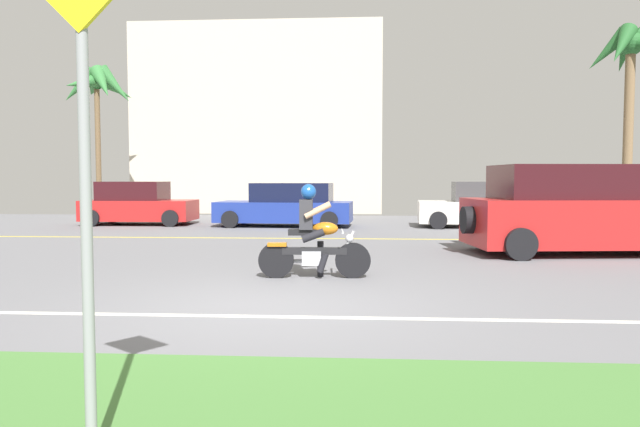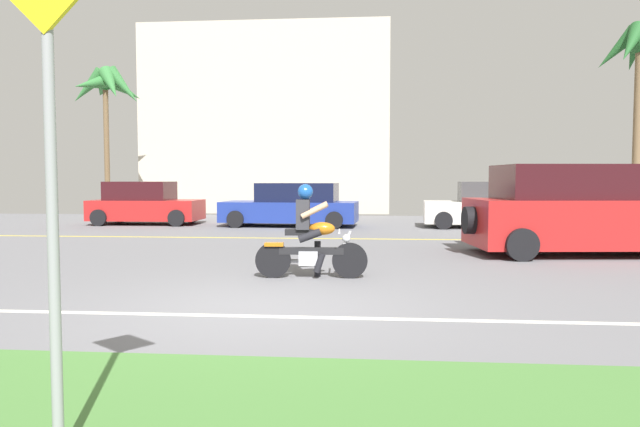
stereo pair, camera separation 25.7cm
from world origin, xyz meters
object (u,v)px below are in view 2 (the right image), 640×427
parked_car_1 (292,206)px  parked_car_2 (492,206)px  motorcyclist (310,238)px  street_sign (50,143)px  suv_nearby (583,211)px  parked_car_0 (145,204)px  palm_tree_0 (107,90)px

parked_car_1 → parked_car_2: (6.57, -0.03, 0.02)m
motorcyclist → street_sign: (-0.72, -6.25, 1.14)m
suv_nearby → street_sign: 11.45m
motorcyclist → parked_car_0: (-6.91, 10.47, 0.06)m
motorcyclist → palm_tree_0: (-9.68, 13.59, 4.53)m
parked_car_1 → palm_tree_0: size_ratio=0.75×
parked_car_0 → palm_tree_0: 6.11m
palm_tree_0 → street_sign: size_ratio=2.08×
suv_nearby → parked_car_0: (-12.32, 7.08, -0.22)m
motorcyclist → parked_car_2: (4.92, 10.04, 0.07)m
parked_car_2 → street_sign: 17.27m
parked_car_0 → suv_nearby: bearing=-29.9°
parked_car_0 → parked_car_2: parked_car_2 is taller
suv_nearby → parked_car_2: bearing=94.2°
suv_nearby → parked_car_0: 14.20m
palm_tree_0 → street_sign: 22.04m
parked_car_1 → motorcyclist: bearing=-80.7°
suv_nearby → parked_car_1: (-7.05, 6.67, -0.23)m
motorcyclist → parked_car_2: 11.18m
motorcyclist → street_sign: bearing=-96.5°
suv_nearby → parked_car_1: size_ratio=1.08×
motorcyclist → palm_tree_0: bearing=125.5°
palm_tree_0 → parked_car_1: bearing=-23.7°
motorcyclist → street_sign: 6.40m
suv_nearby → motorcyclist: bearing=-147.9°
motorcyclist → parked_car_0: 12.54m
parked_car_1 → street_sign: 16.38m
parked_car_0 → palm_tree_0: palm_tree_0 is taller
motorcyclist → parked_car_1: size_ratio=0.39×
parked_car_2 → palm_tree_0: size_ratio=0.70×
parked_car_1 → parked_car_2: 6.57m
suv_nearby → palm_tree_0: palm_tree_0 is taller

